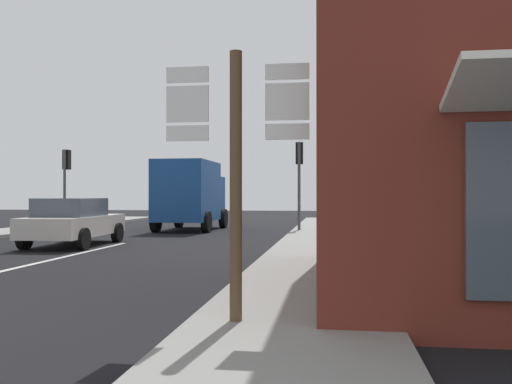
% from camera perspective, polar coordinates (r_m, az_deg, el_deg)
% --- Properties ---
extents(ground_plane, '(80.00, 80.00, 0.00)m').
position_cam_1_polar(ground_plane, '(16.31, -16.33, -5.83)').
color(ground_plane, black).
extents(sidewalk_right, '(2.41, 44.00, 0.14)m').
position_cam_1_polar(sidewalk_right, '(12.89, 6.05, -6.99)').
color(sidewalk_right, gray).
rests_on(sidewalk_right, ground).
extents(lane_centre_stripe, '(0.16, 12.00, 0.01)m').
position_cam_1_polar(lane_centre_stripe, '(12.79, -23.79, -7.30)').
color(lane_centre_stripe, silver).
rests_on(lane_centre_stripe, ground).
extents(sedan_far, '(2.08, 4.25, 1.47)m').
position_cam_1_polar(sedan_far, '(17.67, -18.66, -2.93)').
color(sedan_far, beige).
rests_on(sedan_far, ground).
extents(delivery_truck, '(2.51, 5.01, 3.05)m').
position_cam_1_polar(delivery_truck, '(24.36, -6.92, -0.14)').
color(delivery_truck, '#19478C').
rests_on(delivery_truck, ground).
extents(route_sign_post, '(1.66, 0.14, 3.20)m').
position_cam_1_polar(route_sign_post, '(6.17, -2.11, 2.90)').
color(route_sign_post, brown).
rests_on(route_sign_post, ground).
extents(traffic_light_far_right, '(0.30, 0.49, 3.75)m').
position_cam_1_polar(traffic_light_far_right, '(22.46, 4.58, 2.76)').
color(traffic_light_far_right, '#47474C').
rests_on(traffic_light_far_right, ground).
extents(traffic_light_far_left, '(0.30, 0.49, 3.64)m').
position_cam_1_polar(traffic_light_far_left, '(26.21, -19.34, 2.15)').
color(traffic_light_far_left, '#47474C').
rests_on(traffic_light_far_left, ground).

